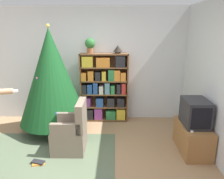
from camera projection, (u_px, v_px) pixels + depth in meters
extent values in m
plane|color=#9E7A56|center=(74.00, 175.00, 3.24)|extent=(14.00, 14.00, 0.00)
cube|color=silver|center=(89.00, 65.00, 5.11)|extent=(8.00, 0.10, 2.60)
cube|color=#56664C|center=(35.00, 165.00, 3.49)|extent=(2.56, 2.16, 0.01)
cube|color=brown|center=(81.00, 88.00, 5.05)|extent=(0.03, 0.26, 1.58)
cube|color=brown|center=(127.00, 88.00, 5.04)|extent=(0.03, 0.26, 1.58)
cube|color=brown|center=(104.00, 54.00, 4.84)|extent=(1.09, 0.26, 0.03)
cube|color=brown|center=(105.00, 86.00, 5.16)|extent=(1.09, 0.01, 1.58)
cube|color=brown|center=(105.00, 118.00, 5.25)|extent=(1.06, 0.26, 0.03)
cube|color=#232328|center=(89.00, 113.00, 5.20)|extent=(0.21, 0.24, 0.23)
cube|color=#843889|center=(99.00, 113.00, 5.19)|extent=(0.18, 0.23, 0.26)
cube|color=#2D7A42|center=(111.00, 114.00, 5.19)|extent=(0.22, 0.22, 0.20)
cube|color=gold|center=(121.00, 113.00, 5.18)|extent=(0.20, 0.21, 0.25)
cube|color=brown|center=(105.00, 106.00, 5.16)|extent=(1.06, 0.26, 0.03)
cube|color=#843889|center=(87.00, 102.00, 5.12)|extent=(0.16, 0.23, 0.20)
cube|color=#284C93|center=(100.00, 102.00, 5.11)|extent=(0.16, 0.22, 0.20)
cube|color=#232328|center=(111.00, 102.00, 5.11)|extent=(0.17, 0.22, 0.20)
cube|color=#232328|center=(121.00, 102.00, 5.10)|extent=(0.16, 0.19, 0.20)
cube|color=brown|center=(104.00, 94.00, 5.08)|extent=(1.06, 0.26, 0.03)
cube|color=#232328|center=(84.00, 89.00, 5.02)|extent=(0.11, 0.19, 0.21)
cube|color=#284C93|center=(90.00, 89.00, 5.04)|extent=(0.11, 0.24, 0.22)
cube|color=#284C93|center=(96.00, 88.00, 5.04)|extent=(0.10, 0.25, 0.26)
cube|color=beige|center=(101.00, 89.00, 5.04)|extent=(0.09, 0.23, 0.18)
cube|color=#5B899E|center=(107.00, 88.00, 5.02)|extent=(0.11, 0.22, 0.26)
cube|color=#2D7A42|center=(113.00, 89.00, 5.02)|extent=(0.09, 0.20, 0.20)
cube|color=#232328|center=(119.00, 89.00, 5.03)|extent=(0.08, 0.23, 0.23)
cube|color=#B22D28|center=(123.00, 88.00, 5.02)|extent=(0.09, 0.22, 0.24)
cube|color=brown|center=(104.00, 81.00, 5.00)|extent=(1.06, 0.26, 0.03)
cube|color=orange|center=(84.00, 76.00, 4.95)|extent=(0.11, 0.20, 0.18)
cube|color=orange|center=(91.00, 76.00, 4.94)|extent=(0.13, 0.21, 0.22)
cube|color=#232328|center=(98.00, 76.00, 4.95)|extent=(0.12, 0.22, 0.20)
cube|color=gold|center=(104.00, 76.00, 4.94)|extent=(0.09, 0.20, 0.21)
cube|color=#2D7A42|center=(111.00, 75.00, 4.94)|extent=(0.13, 0.23, 0.25)
cube|color=orange|center=(117.00, 75.00, 4.94)|extent=(0.13, 0.22, 0.24)
cube|color=orange|center=(123.00, 76.00, 4.94)|extent=(0.12, 0.21, 0.18)
cube|color=brown|center=(104.00, 67.00, 4.92)|extent=(1.06, 0.26, 0.03)
cube|color=gold|center=(88.00, 62.00, 4.86)|extent=(0.24, 0.20, 0.23)
cube|color=orange|center=(103.00, 62.00, 4.87)|extent=(0.30, 0.23, 0.21)
cube|color=#232328|center=(120.00, 61.00, 4.86)|extent=(0.21, 0.24, 0.24)
cube|color=#996638|center=(193.00, 138.00, 3.84)|extent=(0.45, 0.85, 0.50)
cube|color=#28282D|center=(195.00, 112.00, 3.72)|extent=(0.39, 0.55, 0.45)
cube|color=black|center=(202.00, 119.00, 3.45)|extent=(0.32, 0.01, 0.35)
cube|color=white|center=(191.00, 131.00, 3.53)|extent=(0.04, 0.12, 0.02)
cylinder|color=#4C3323|center=(55.00, 127.00, 4.72)|extent=(0.36, 0.36, 0.10)
cylinder|color=brown|center=(55.00, 123.00, 4.69)|extent=(0.08, 0.08, 0.12)
cone|color=#14471E|center=(52.00, 76.00, 4.41)|extent=(1.39, 1.39, 1.92)
sphere|color=#335BB2|center=(57.00, 61.00, 4.55)|extent=(0.06, 0.06, 0.06)
sphere|color=silver|center=(28.00, 100.00, 4.38)|extent=(0.07, 0.07, 0.07)
sphere|color=#B74C93|center=(70.00, 79.00, 4.60)|extent=(0.05, 0.05, 0.05)
sphere|color=red|center=(45.00, 43.00, 4.29)|extent=(0.04, 0.04, 0.04)
sphere|color=#B74C93|center=(37.00, 78.00, 4.17)|extent=(0.06, 0.06, 0.06)
sphere|color=silver|center=(69.00, 119.00, 4.19)|extent=(0.06, 0.06, 0.06)
sphere|color=gold|center=(57.00, 68.00, 4.65)|extent=(0.06, 0.06, 0.06)
sphere|color=red|center=(67.00, 102.00, 5.15)|extent=(0.06, 0.06, 0.06)
sphere|color=silver|center=(81.00, 108.00, 4.63)|extent=(0.06, 0.06, 0.06)
sphere|color=#335BB2|center=(57.00, 113.00, 4.09)|extent=(0.07, 0.07, 0.07)
sphere|color=#E5CC4C|center=(48.00, 26.00, 4.15)|extent=(0.07, 0.07, 0.07)
cube|color=#7A6B5B|center=(69.00, 139.00, 3.87)|extent=(0.56, 0.56, 0.42)
cube|color=#7A6B5B|center=(81.00, 115.00, 3.75)|extent=(0.12, 0.56, 0.50)
cube|color=#7A6B5B|center=(71.00, 118.00, 4.02)|extent=(0.50, 0.08, 0.20)
cube|color=#7A6B5B|center=(65.00, 129.00, 3.56)|extent=(0.50, 0.08, 0.20)
cube|color=white|center=(13.00, 91.00, 2.62)|extent=(0.12, 0.07, 0.03)
cylinder|color=#935B38|center=(90.00, 51.00, 4.82)|extent=(0.14, 0.14, 0.12)
sphere|color=#2D7033|center=(90.00, 43.00, 4.78)|extent=(0.22, 0.22, 0.22)
cylinder|color=#473828|center=(118.00, 53.00, 4.82)|extent=(0.12, 0.12, 0.04)
cone|color=black|center=(118.00, 48.00, 4.80)|extent=(0.20, 0.20, 0.14)
cube|color=#232328|center=(77.00, 134.00, 4.48)|extent=(0.18, 0.16, 0.03)
cube|color=orange|center=(77.00, 133.00, 4.47)|extent=(0.21, 0.20, 0.02)
cube|color=orange|center=(39.00, 164.00, 3.51)|extent=(0.21, 0.15, 0.02)
cube|color=#232328|center=(38.00, 162.00, 3.51)|extent=(0.23, 0.15, 0.02)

